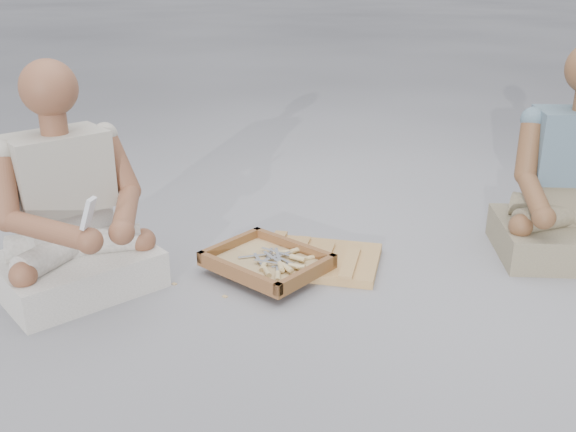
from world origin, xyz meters
The scene contains 26 objects.
ground centered at (0.00, 0.00, 0.00)m, with size 60.00×60.00×0.00m, color #9E9EA3.
carved_panel centered at (-0.13, 0.38, 0.02)m, with size 0.57×0.38×0.04m, color #AD8043.
tool_tray centered at (-0.24, 0.18, 0.06)m, with size 0.52×0.44×0.06m.
chisel_0 centered at (-0.23, 0.15, 0.07)m, with size 0.10×0.21×0.02m.
chisel_1 centered at (-0.09, 0.19, 0.07)m, with size 0.21×0.09×0.02m.
chisel_2 centered at (-0.11, 0.29, 0.06)m, with size 0.13×0.20×0.02m.
chisel_3 centered at (-0.15, 0.25, 0.07)m, with size 0.22×0.03×0.02m.
chisel_4 centered at (-0.12, 0.17, 0.08)m, with size 0.22×0.06×0.02m.
chisel_5 centered at (-0.13, 0.09, 0.07)m, with size 0.13×0.20×0.02m.
chisel_6 centered at (-0.20, 0.11, 0.07)m, with size 0.18×0.16×0.02m.
chisel_7 centered at (-0.14, 0.16, 0.08)m, with size 0.20×0.12×0.02m.
chisel_8 centered at (-0.16, 0.16, 0.08)m, with size 0.15×0.18×0.02m.
chisel_9 centered at (-0.19, 0.31, 0.07)m, with size 0.10×0.21×0.02m.
chisel_10 centered at (-0.25, 0.26, 0.06)m, with size 0.17×0.17×0.02m.
wood_chip_0 centered at (-0.37, 0.35, 0.00)m, with size 0.02×0.01×0.00m, color tan.
wood_chip_1 centered at (-0.42, 0.49, 0.00)m, with size 0.02×0.01×0.00m, color tan.
wood_chip_2 centered at (-0.52, -0.08, 0.00)m, with size 0.02×0.01×0.00m, color tan.
wood_chip_3 centered at (0.10, 0.31, 0.00)m, with size 0.02×0.01×0.00m, color tan.
wood_chip_4 centered at (-0.16, 0.41, 0.00)m, with size 0.02×0.01×0.00m, color tan.
wood_chip_5 centered at (-0.30, 0.49, 0.00)m, with size 0.02×0.01×0.00m, color tan.
wood_chip_6 centered at (0.09, 0.50, 0.00)m, with size 0.02×0.01×0.00m, color tan.
wood_chip_7 centered at (-0.18, 0.25, 0.00)m, with size 0.02×0.01×0.00m, color tan.
wood_chip_8 centered at (-0.28, -0.06, 0.00)m, with size 0.02×0.01×0.00m, color tan.
craftsman centered at (-0.84, -0.29, 0.31)m, with size 0.68×0.70×0.90m.
companion centered at (0.79, 1.04, 0.31)m, with size 0.74×0.69×0.93m.
mobile_phone centered at (-0.54, -0.46, 0.43)m, with size 0.07×0.06×0.11m.
Camera 1 is at (1.06, -1.85, 1.22)m, focal length 40.00 mm.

